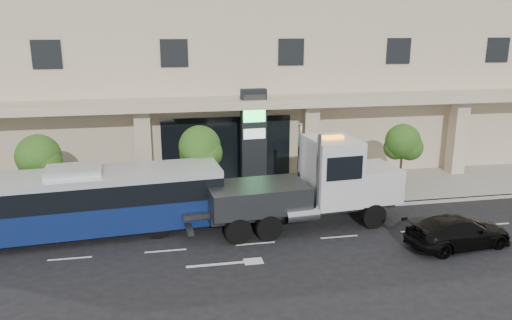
{
  "coord_description": "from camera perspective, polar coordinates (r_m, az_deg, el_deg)",
  "views": [
    {
      "loc": [
        -3.86,
        -21.93,
        9.54
      ],
      "look_at": [
        0.7,
        2.0,
        2.97
      ],
      "focal_mm": 35.0,
      "sensor_mm": 36.0,
      "label": 1
    }
  ],
  "objects": [
    {
      "name": "ground",
      "position": [
        24.23,
        -0.76,
        -8.09
      ],
      "size": [
        120.0,
        120.0,
        0.0
      ],
      "primitive_type": "plane",
      "color": "black",
      "rests_on": "ground"
    },
    {
      "name": "black_sedan",
      "position": [
        24.09,
        22.12,
        -7.58
      ],
      "size": [
        5.11,
        2.61,
        1.42
      ],
      "primitive_type": "imported",
      "rotation": [
        0.0,
        0.0,
        1.7
      ],
      "color": "black",
      "rests_on": "ground"
    },
    {
      "name": "signage_pylon",
      "position": [
        29.16,
        -0.28,
        2.45
      ],
      "size": [
        1.5,
        0.62,
        5.92
      ],
      "rotation": [
        0.0,
        0.0,
        0.05
      ],
      "color": "black",
      "rests_on": "sidewalk"
    },
    {
      "name": "city_bus",
      "position": [
        24.44,
        -19.83,
        -4.51
      ],
      "size": [
        13.51,
        3.91,
        3.38
      ],
      "rotation": [
        0.0,
        0.0,
        0.08
      ],
      "color": "black",
      "rests_on": "ground"
    },
    {
      "name": "curb",
      "position": [
        26.02,
        -1.53,
        -6.23
      ],
      "size": [
        120.0,
        0.3,
        0.15
      ],
      "primitive_type": "cube",
      "color": "gray",
      "rests_on": "ground"
    },
    {
      "name": "tree_left",
      "position": [
        27.02,
        -23.53,
        0.06
      ],
      "size": [
        2.27,
        2.2,
        4.22
      ],
      "color": "#422B19",
      "rests_on": "sidewalk"
    },
    {
      "name": "tow_truck",
      "position": [
        24.41,
        6.54,
        -2.98
      ],
      "size": [
        10.76,
        3.41,
        4.88
      ],
      "rotation": [
        0.0,
        0.0,
        0.09
      ],
      "color": "#2D3033",
      "rests_on": "ground"
    },
    {
      "name": "sidewalk",
      "position": [
        28.81,
        -2.5,
        -4.1
      ],
      "size": [
        120.0,
        6.0,
        0.15
      ],
      "primitive_type": "cube",
      "color": "gray",
      "rests_on": "ground"
    },
    {
      "name": "convention_center",
      "position": [
        37.56,
        -5.08,
        15.7
      ],
      "size": [
        60.0,
        17.6,
        20.0
      ],
      "color": "#C7B495",
      "rests_on": "ground"
    },
    {
      "name": "tree_right",
      "position": [
        29.54,
        16.46,
        1.75
      ],
      "size": [
        2.1,
        2.0,
        4.04
      ],
      "color": "#422B19",
      "rests_on": "sidewalk"
    },
    {
      "name": "tree_mid",
      "position": [
        26.35,
        -6.38,
        1.21
      ],
      "size": [
        2.28,
        2.2,
        4.38
      ],
      "color": "#422B19",
      "rests_on": "sidewalk"
    }
  ]
}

